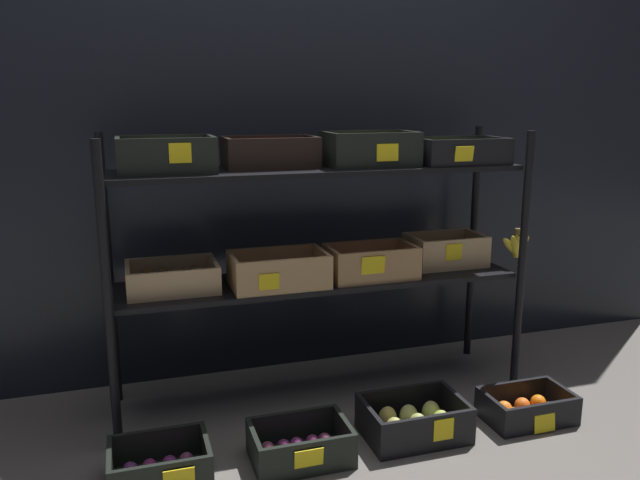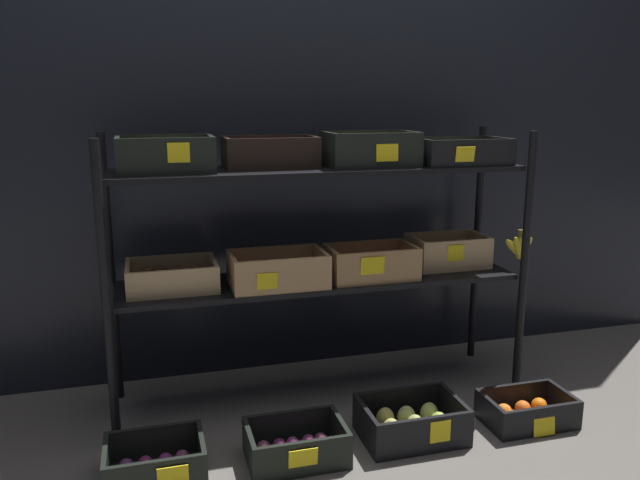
{
  "view_description": "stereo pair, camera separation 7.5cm",
  "coord_description": "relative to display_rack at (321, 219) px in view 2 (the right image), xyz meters",
  "views": [
    {
      "loc": [
        -0.73,
        -2.32,
        1.21
      ],
      "look_at": [
        0.0,
        0.0,
        0.65
      ],
      "focal_mm": 35.64,
      "sensor_mm": 36.0,
      "label": 1
    },
    {
      "loc": [
        -0.65,
        -2.34,
        1.21
      ],
      "look_at": [
        0.0,
        0.0,
        0.65
      ],
      "focal_mm": 35.64,
      "sensor_mm": 36.0,
      "label": 2
    }
  ],
  "objects": [
    {
      "name": "crate_ground_plum",
      "position": [
        -0.67,
        -0.42,
        -0.69
      ],
      "size": [
        0.32,
        0.24,
        0.12
      ],
      "color": "black",
      "rests_on": "ground_plane"
    },
    {
      "name": "ground_plane",
      "position": [
        -0.0,
        0.01,
        -0.74
      ],
      "size": [
        10.0,
        10.0,
        0.0
      ],
      "primitive_type": "plane",
      "color": "#605B56"
    },
    {
      "name": "display_rack",
      "position": [
        0.0,
        0.0,
        0.0
      ],
      "size": [
        1.73,
        0.41,
        1.08
      ],
      "color": "black",
      "rests_on": "ground_plane"
    },
    {
      "name": "crate_ground_left_plum",
      "position": [
        -0.21,
        -0.44,
        -0.69
      ],
      "size": [
        0.33,
        0.24,
        0.12
      ],
      "color": "black",
      "rests_on": "ground_plane"
    },
    {
      "name": "crate_ground_pear",
      "position": [
        0.22,
        -0.41,
        -0.68
      ],
      "size": [
        0.36,
        0.26,
        0.14
      ],
      "color": "black",
      "rests_on": "ground_plane"
    },
    {
      "name": "crate_ground_tangerine",
      "position": [
        0.69,
        -0.43,
        -0.7
      ],
      "size": [
        0.33,
        0.22,
        0.11
      ],
      "color": "black",
      "rests_on": "ground_plane"
    },
    {
      "name": "storefront_wall",
      "position": [
        -0.0,
        0.4,
        0.32
      ],
      "size": [
        4.0,
        0.12,
        2.12
      ],
      "primitive_type": "cube",
      "color": "black",
      "rests_on": "ground_plane"
    }
  ]
}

